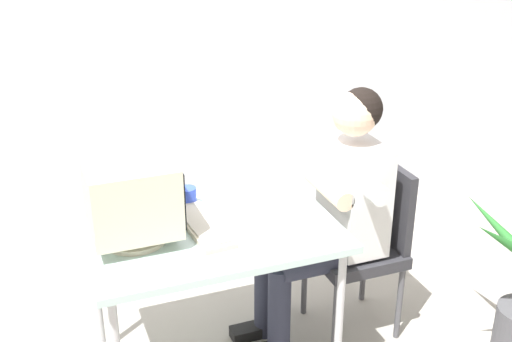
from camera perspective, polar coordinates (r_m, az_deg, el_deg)
desk at (r=2.90m, az=-3.81°, el=-6.19°), size 1.10×0.71×0.73m
crt_monitor at (r=2.75m, az=-10.65°, el=-2.30°), size 0.37×0.33×0.36m
keyboard at (r=2.88m, az=-4.66°, el=-4.74°), size 0.18×0.45×0.03m
office_chair at (r=3.31m, az=9.48°, el=-5.76°), size 0.41×0.41×0.88m
person_seated at (r=3.13m, az=6.69°, el=-3.24°), size 0.70×0.56×1.28m
desk_mug at (r=3.08m, az=-5.99°, el=-2.21°), size 0.08×0.09×0.09m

